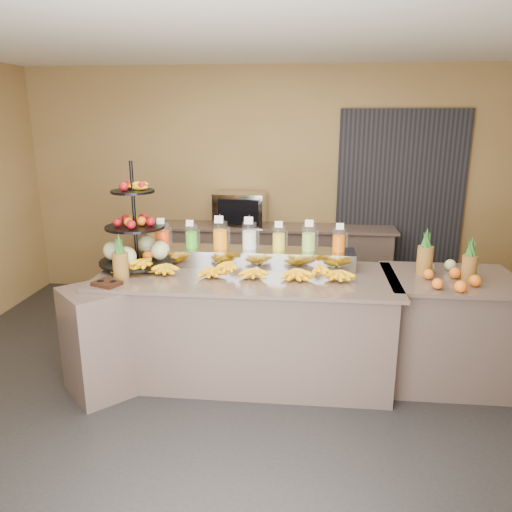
% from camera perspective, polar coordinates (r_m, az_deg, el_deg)
% --- Properties ---
extents(ground, '(6.00, 6.00, 0.00)m').
position_cam_1_polar(ground, '(4.31, -1.53, -15.26)').
color(ground, black).
rests_on(ground, ground).
extents(room_envelope, '(6.04, 5.02, 2.82)m').
position_cam_1_polar(room_envelope, '(4.47, 2.05, 11.34)').
color(room_envelope, olive).
rests_on(room_envelope, ground).
extents(buffet_counter, '(2.75, 1.25, 0.93)m').
position_cam_1_polar(buffet_counter, '(4.34, -2.65, -8.12)').
color(buffet_counter, gray).
rests_on(buffet_counter, ground).
extents(right_counter, '(1.08, 0.88, 0.93)m').
position_cam_1_polar(right_counter, '(4.58, 20.92, -7.81)').
color(right_counter, gray).
rests_on(right_counter, ground).
extents(back_ledge, '(3.10, 0.55, 0.93)m').
position_cam_1_polar(back_ledge, '(6.18, 1.13, -0.72)').
color(back_ledge, gray).
rests_on(back_ledge, ground).
extents(pitcher_tray, '(1.85, 0.30, 0.15)m').
position_cam_1_polar(pitcher_tray, '(4.44, -0.75, -0.12)').
color(pitcher_tray, gray).
rests_on(pitcher_tray, buffet_counter).
extents(juice_pitcher_orange_a, '(0.12, 0.12, 0.28)m').
position_cam_1_polar(juice_pitcher_orange_a, '(4.55, -10.57, 2.22)').
color(juice_pitcher_orange_a, silver).
rests_on(juice_pitcher_orange_a, pitcher_tray).
extents(juice_pitcher_green, '(0.11, 0.12, 0.27)m').
position_cam_1_polar(juice_pitcher_green, '(4.48, -7.38, 2.11)').
color(juice_pitcher_green, silver).
rests_on(juice_pitcher_green, pitcher_tray).
extents(juice_pitcher_orange_b, '(0.13, 0.14, 0.32)m').
position_cam_1_polar(juice_pitcher_orange_b, '(4.43, -4.10, 2.23)').
color(juice_pitcher_orange_b, silver).
rests_on(juice_pitcher_orange_b, pitcher_tray).
extents(juice_pitcher_milk, '(0.13, 0.13, 0.31)m').
position_cam_1_polar(juice_pitcher_milk, '(4.39, -0.76, 2.14)').
color(juice_pitcher_milk, silver).
rests_on(juice_pitcher_milk, pitcher_tray).
extents(juice_pitcher_lemon, '(0.11, 0.12, 0.28)m').
position_cam_1_polar(juice_pitcher_lemon, '(4.37, 2.63, 1.91)').
color(juice_pitcher_lemon, silver).
rests_on(juice_pitcher_lemon, pitcher_tray).
extents(juice_pitcher_lime, '(0.12, 0.13, 0.30)m').
position_cam_1_polar(juice_pitcher_lime, '(4.36, 6.04, 1.89)').
color(juice_pitcher_lime, silver).
rests_on(juice_pitcher_lime, pitcher_tray).
extents(juice_pitcher_orange_c, '(0.11, 0.12, 0.27)m').
position_cam_1_polar(juice_pitcher_orange_c, '(4.38, 9.45, 1.69)').
color(juice_pitcher_orange_c, silver).
rests_on(juice_pitcher_orange_c, pitcher_tray).
extents(banana_heap, '(2.05, 0.19, 0.17)m').
position_cam_1_polar(banana_heap, '(4.17, -2.84, -1.26)').
color(banana_heap, '#EEAA0B').
rests_on(banana_heap, buffet_counter).
extents(fruit_stand, '(0.83, 0.83, 0.93)m').
position_cam_1_polar(fruit_stand, '(4.47, -13.01, 1.69)').
color(fruit_stand, black).
rests_on(fruit_stand, buffet_counter).
extents(condiment_caddy, '(0.25, 0.22, 0.03)m').
position_cam_1_polar(condiment_caddy, '(4.11, -16.67, -3.01)').
color(condiment_caddy, black).
rests_on(condiment_caddy, buffet_counter).
extents(pineapple_left_a, '(0.13, 0.13, 0.38)m').
position_cam_1_polar(pineapple_left_a, '(4.21, -15.24, -0.68)').
color(pineapple_left_a, brown).
rests_on(pineapple_left_a, buffet_counter).
extents(pineapple_left_b, '(0.14, 0.14, 0.43)m').
position_cam_1_polar(pineapple_left_b, '(4.71, -11.54, 1.58)').
color(pineapple_left_b, brown).
rests_on(pineapple_left_b, buffet_counter).
extents(right_fruit_pile, '(0.46, 0.44, 0.24)m').
position_cam_1_polar(right_fruit_pile, '(4.31, 20.97, -1.65)').
color(right_fruit_pile, brown).
rests_on(right_fruit_pile, right_counter).
extents(oven_warmer, '(0.63, 0.46, 0.40)m').
position_cam_1_polar(oven_warmer, '(6.06, -1.78, 5.39)').
color(oven_warmer, gray).
rests_on(oven_warmer, back_ledge).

